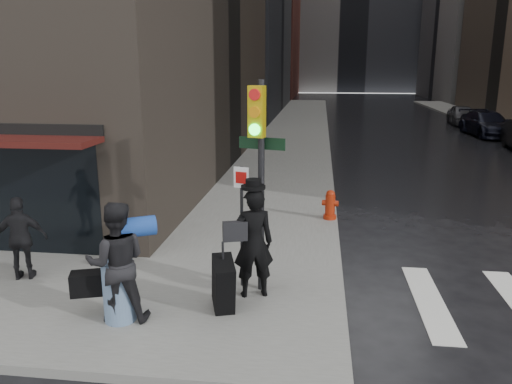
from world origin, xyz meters
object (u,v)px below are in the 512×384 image
man_jeans (116,262)px  fire_hydrant (330,206)px  man_overcoat (247,249)px  parked_car_3 (487,124)px  traffic_light (258,159)px  man_greycoat (21,238)px  parked_car_4 (462,115)px

man_jeans → fire_hydrant: man_jeans is taller
man_overcoat → parked_car_3: man_overcoat is taller
traffic_light → fire_hydrant: traffic_light is taller
man_jeans → man_greycoat: (-2.40, 1.30, -0.18)m
man_jeans → fire_hydrant: 6.80m
man_overcoat → man_greycoat: bearing=-22.0°
fire_hydrant → parked_car_3: size_ratio=0.16×
man_overcoat → parked_car_4: man_overcoat is taller
parked_car_4 → man_overcoat: bearing=-107.1°
parked_car_3 → parked_car_4: (0.09, 5.76, -0.03)m
man_jeans → parked_car_4: man_jeans is taller
man_overcoat → man_greycoat: 4.31m
parked_car_3 → traffic_light: bearing=-120.1°
man_jeans → parked_car_3: bearing=-136.5°
man_greycoat → fire_hydrant: size_ratio=2.05×
traffic_light → parked_car_3: traffic_light is taller
traffic_light → parked_car_4: traffic_light is taller
man_overcoat → traffic_light: (0.14, 0.33, 1.50)m
fire_hydrant → parked_car_4: bearing=68.4°
man_jeans → man_greycoat: size_ratio=1.22×
parked_car_4 → fire_hydrant: bearing=-107.9°
man_greycoat → parked_car_4: 32.56m
fire_hydrant → parked_car_3: parked_car_3 is taller
man_jeans → man_overcoat: bearing=-170.6°
man_overcoat → parked_car_3: bearing=-133.4°
man_overcoat → parked_car_4: bearing=-129.0°
fire_hydrant → traffic_light: bearing=-106.7°
man_greycoat → parked_car_4: (15.37, 28.70, -0.25)m
man_overcoat → fire_hydrant: 5.11m
man_greycoat → traffic_light: bearing=164.4°
man_greycoat → parked_car_3: 27.56m
man_overcoat → parked_car_4: 31.04m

